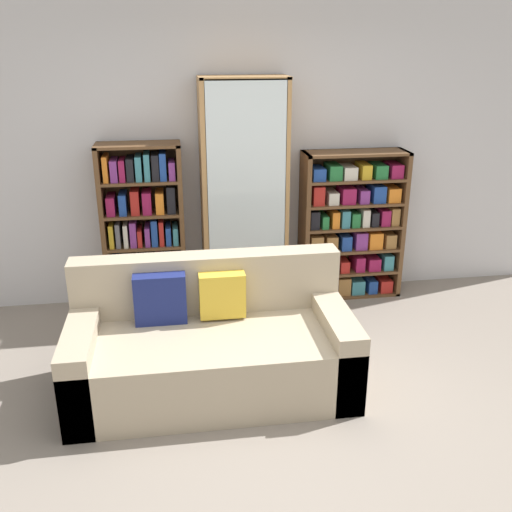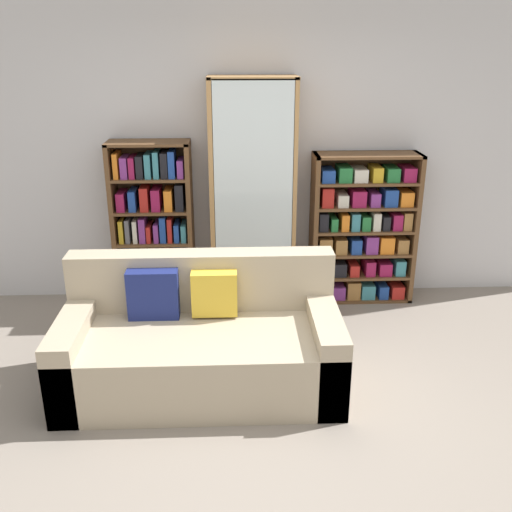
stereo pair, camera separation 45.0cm
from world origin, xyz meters
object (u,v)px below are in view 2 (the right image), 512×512
Objects in this scene: bookshelf_left at (154,227)px; bookshelf_right at (362,231)px; display_cabinet at (252,196)px; wine_bottle at (325,304)px; couch at (201,345)px.

bookshelf_left reaches higher than bookshelf_right.
display_cabinet is 5.39× the size of wine_bottle.
bookshelf_left is 1.68m from wine_bottle.
bookshelf_left is at bearing 108.76° from couch.
bookshelf_left is 0.93m from display_cabinet.
wine_bottle is at bearing 42.12° from couch.
display_cabinet is 1.15m from wine_bottle.
bookshelf_right is at bearing 0.87° from display_cabinet.
display_cabinet is 1.07m from bookshelf_right.
bookshelf_left reaches higher than wine_bottle.
couch is at bearing -135.72° from bookshelf_right.
wine_bottle is at bearing -16.93° from bookshelf_left.
bookshelf_left is 0.74× the size of display_cabinet.
display_cabinet is at bearing -1.00° from bookshelf_left.
bookshelf_left is 1.91m from bookshelf_right.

